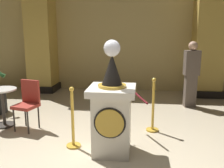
# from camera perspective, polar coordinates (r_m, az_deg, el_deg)

# --- Properties ---
(ground_plane) EXTENTS (11.27, 11.27, 0.00)m
(ground_plane) POSITION_cam_1_polar(r_m,az_deg,el_deg) (3.81, -3.29, -17.99)
(ground_plane) COLOR beige
(back_wall) EXTENTS (11.27, 0.16, 3.89)m
(back_wall) POSITION_cam_1_polar(r_m,az_deg,el_deg) (8.04, 2.48, 12.52)
(back_wall) COLOR tan
(back_wall) RESTS_ON ground_plane
(pedestal_clock) EXTENTS (0.71, 0.71, 1.77)m
(pedestal_clock) POSITION_cam_1_polar(r_m,az_deg,el_deg) (3.89, -0.01, -6.18)
(pedestal_clock) COLOR silver
(pedestal_clock) RESTS_ON ground_plane
(stanchion_near) EXTENTS (0.24, 0.24, 1.04)m
(stanchion_near) POSITION_cam_1_polar(r_m,az_deg,el_deg) (4.88, 9.25, -6.42)
(stanchion_near) COLOR gold
(stanchion_near) RESTS_ON ground_plane
(stanchion_far) EXTENTS (0.24, 0.24, 1.02)m
(stanchion_far) POSITION_cam_1_polar(r_m,az_deg,el_deg) (4.24, -8.85, -9.45)
(stanchion_far) COLOR gold
(stanchion_far) RESTS_ON ground_plane
(velvet_rope) EXTENTS (1.12, 1.11, 0.22)m
(velvet_rope) POSITION_cam_1_polar(r_m,az_deg,el_deg) (4.37, 0.90, -2.67)
(velvet_rope) COLOR #591419
(column_left) EXTENTS (0.91, 0.91, 3.74)m
(column_left) POSITION_cam_1_polar(r_m,az_deg,el_deg) (8.16, -15.83, 11.44)
(column_left) COLOR black
(column_left) RESTS_ON ground_plane
(column_right) EXTENTS (0.96, 0.96, 3.74)m
(column_right) POSITION_cam_1_polar(r_m,az_deg,el_deg) (7.80, 21.12, 11.06)
(column_right) COLOR black
(column_right) RESTS_ON ground_plane
(bystander_guest) EXTENTS (0.39, 0.28, 1.63)m
(bystander_guest) POSITION_cam_1_polar(r_m,az_deg,el_deg) (6.51, 17.52, 2.44)
(bystander_guest) COLOR brown
(bystander_guest) RESTS_ON ground_plane
(cafe_table) EXTENTS (0.57, 0.57, 0.77)m
(cafe_table) POSITION_cam_1_polar(r_m,az_deg,el_deg) (5.48, -23.53, -3.86)
(cafe_table) COLOR #332D28
(cafe_table) RESTS_ON ground_plane
(cafe_chair_red) EXTENTS (0.49, 0.49, 0.96)m
(cafe_chair_red) POSITION_cam_1_polar(r_m,az_deg,el_deg) (5.13, -18.52, -3.55)
(cafe_chair_red) COLOR black
(cafe_chair_red) RESTS_ON ground_plane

